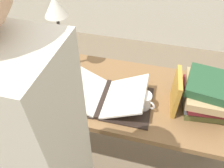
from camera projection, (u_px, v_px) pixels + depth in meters
ground_plane at (120, 157)px, 1.81m from camera, size 12.00×12.00×0.00m
reading_desk at (122, 106)px, 1.36m from camera, size 1.37×0.57×0.78m
open_book at (103, 95)px, 1.20m from camera, size 0.54×0.30×0.12m
book_stack_tall at (206, 94)px, 1.12m from camera, size 0.24×0.30×0.19m
book_standing_upright at (176, 92)px, 1.12m from camera, size 0.03×0.19×0.21m
reading_lamp at (57, 17)px, 1.21m from camera, size 0.13×0.13×0.46m
coffee_mug at (143, 101)px, 1.15m from camera, size 0.11×0.09×0.09m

